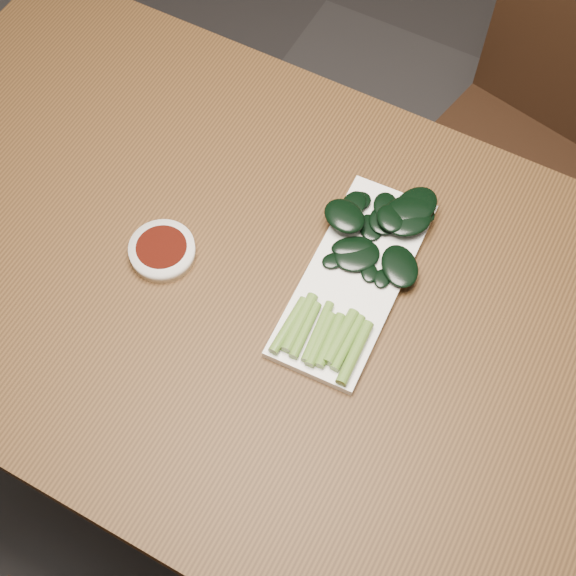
{
  "coord_description": "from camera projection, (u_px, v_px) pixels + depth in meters",
  "views": [
    {
      "loc": [
        0.29,
        -0.48,
        1.78
      ],
      "look_at": [
        0.03,
        0.01,
        0.76
      ],
      "focal_mm": 50.0,
      "sensor_mm": 36.0,
      "label": 1
    }
  ],
  "objects": [
    {
      "name": "serving_plate",
      "position": [
        354.0,
        278.0,
        1.17
      ],
      "size": [
        0.15,
        0.34,
        0.01
      ],
      "rotation": [
        0.0,
        0.0,
        0.05
      ],
      "color": "white",
      "rests_on": "table"
    },
    {
      "name": "table",
      "position": [
        270.0,
        309.0,
        1.23
      ],
      "size": [
        1.4,
        0.8,
        0.75
      ],
      "color": "#472C14",
      "rests_on": "ground"
    },
    {
      "name": "chair_far",
      "position": [
        530.0,
        144.0,
        1.63
      ],
      "size": [
        0.46,
        0.46,
        0.89
      ],
      "rotation": [
        0.0,
        0.0,
        -0.21
      ],
      "color": "black",
      "rests_on": "ground"
    },
    {
      "name": "sauce_bowl",
      "position": [
        162.0,
        251.0,
        1.18
      ],
      "size": [
        0.1,
        0.1,
        0.02
      ],
      "color": "white",
      "rests_on": "table"
    },
    {
      "name": "gai_lan",
      "position": [
        368.0,
        256.0,
        1.16
      ],
      "size": [
        0.19,
        0.35,
        0.03
      ],
      "color": "#5B822C",
      "rests_on": "serving_plate"
    },
    {
      "name": "ground",
      "position": [
        276.0,
        444.0,
        1.83
      ],
      "size": [
        6.0,
        6.0,
        0.0
      ],
      "primitive_type": "plane",
      "color": "#323030",
      "rests_on": "ground"
    }
  ]
}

